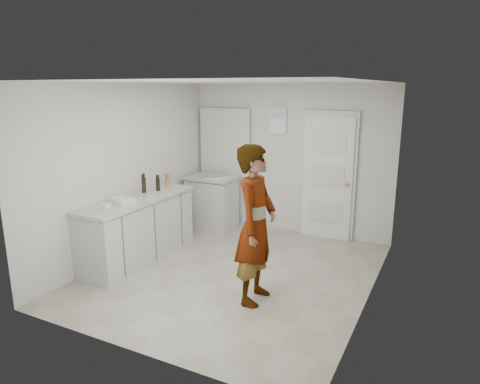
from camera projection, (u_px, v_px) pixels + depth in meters
The scene contains 12 objects.
ground at pixel (234, 273), 5.78m from camera, with size 4.00×4.00×0.00m, color gray.
room_shell at pixel (278, 172), 7.30m from camera, with size 4.00×4.00×4.00m.
main_counter at pixel (138, 231), 6.13m from camera, with size 0.64×1.96×0.93m.
side_counter at pixel (212, 204), 7.56m from camera, with size 0.84×0.61×0.93m.
person at pixel (256, 225), 4.84m from camera, with size 0.67×0.44×1.84m, color silver.
cake_mix_box at pixel (168, 179), 6.82m from camera, with size 0.11×0.05×0.18m, color #9C764E.
spice_jar at pixel (168, 184), 6.64m from camera, with size 0.06×0.06×0.09m, color tan.
oil_cruet_a at pixel (158, 183), 6.40m from camera, with size 0.06×0.06×0.25m.
oil_cruet_b at pixel (144, 183), 6.28m from camera, with size 0.06×0.06×0.29m.
baking_dish at pixel (121, 200), 5.77m from camera, with size 0.37×0.30×0.06m.
egg_bowl at pixel (107, 206), 5.51m from camera, with size 0.11×0.11×0.04m.
papers at pixel (218, 177), 7.34m from camera, with size 0.26×0.34×0.01m, color white.
Camera 1 is at (2.48, -4.74, 2.44)m, focal length 32.00 mm.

